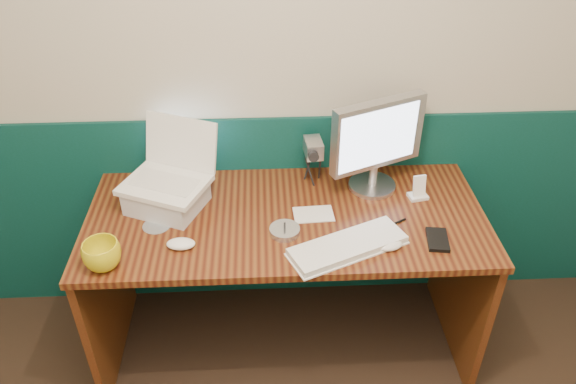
{
  "coord_description": "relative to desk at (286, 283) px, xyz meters",
  "views": [
    {
      "loc": [
        0.02,
        -0.4,
        2.12
      ],
      "look_at": [
        0.1,
        1.23,
        0.97
      ],
      "focal_mm": 35.0,
      "sensor_mm": 36.0,
      "label": 1
    }
  ],
  "objects": [
    {
      "name": "back_wall",
      "position": [
        -0.1,
        0.37,
        0.88
      ],
      "size": [
        3.5,
        0.04,
        2.5
      ],
      "primitive_type": "cube",
      "color": "#B8B19C",
      "rests_on": "ground"
    },
    {
      "name": "wainscot",
      "position": [
        -0.1,
        0.36,
        0.12
      ],
      "size": [
        3.48,
        0.02,
        1.0
      ],
      "primitive_type": "cube",
      "color": "#07352A",
      "rests_on": "ground"
    },
    {
      "name": "desk",
      "position": [
        0.0,
        0.0,
        0.0
      ],
      "size": [
        1.6,
        0.7,
        0.75
      ],
      "primitive_type": "cube",
      "color": "#3B140A",
      "rests_on": "ground"
    },
    {
      "name": "laptop_riser",
      "position": [
        -0.48,
        0.09,
        0.42
      ],
      "size": [
        0.35,
        0.33,
        0.1
      ],
      "primitive_type": "cube",
      "rotation": [
        0.0,
        0.0,
        -0.41
      ],
      "color": "silver",
      "rests_on": "desk"
    },
    {
      "name": "laptop",
      "position": [
        -0.48,
        0.09,
        0.6
      ],
      "size": [
        0.39,
        0.35,
        0.27
      ],
      "primitive_type": null,
      "rotation": [
        0.0,
        0.0,
        -0.41
      ],
      "color": "white",
      "rests_on": "laptop_riser"
    },
    {
      "name": "monitor",
      "position": [
        0.38,
        0.18,
        0.58
      ],
      "size": [
        0.42,
        0.27,
        0.41
      ],
      "primitive_type": null,
      "rotation": [
        0.0,
        0.0,
        0.42
      ],
      "color": "#B5B6BA",
      "rests_on": "desk"
    },
    {
      "name": "keyboard",
      "position": [
        0.22,
        -0.22,
        0.39
      ],
      "size": [
        0.46,
        0.31,
        0.03
      ],
      "primitive_type": "cube",
      "rotation": [
        0.0,
        0.0,
        0.42
      ],
      "color": "white",
      "rests_on": "desk"
    },
    {
      "name": "mouse_right",
      "position": [
        0.37,
        -0.22,
        0.39
      ],
      "size": [
        0.11,
        0.08,
        0.03
      ],
      "primitive_type": "ellipsoid",
      "rotation": [
        0.0,
        0.0,
        0.26
      ],
      "color": "white",
      "rests_on": "desk"
    },
    {
      "name": "mouse_left",
      "position": [
        -0.4,
        -0.18,
        0.39
      ],
      "size": [
        0.11,
        0.07,
        0.04
      ],
      "primitive_type": "ellipsoid",
      "rotation": [
        0.0,
        0.0,
        -0.04
      ],
      "color": "white",
      "rests_on": "desk"
    },
    {
      "name": "mug",
      "position": [
        -0.66,
        -0.27,
        0.43
      ],
      "size": [
        0.17,
        0.17,
        0.11
      ],
      "primitive_type": "imported",
      "rotation": [
        0.0,
        0.0,
        0.3
      ],
      "color": "gold",
      "rests_on": "desk"
    },
    {
      "name": "camcorder",
      "position": [
        0.13,
        0.24,
        0.47
      ],
      "size": [
        0.09,
        0.13,
        0.18
      ],
      "primitive_type": null,
      "rotation": [
        0.0,
        0.0,
        0.09
      ],
      "color": "#B1B0B5",
      "rests_on": "desk"
    },
    {
      "name": "cd_spindle",
      "position": [
        -0.01,
        -0.11,
        0.39
      ],
      "size": [
        0.12,
        0.12,
        0.02
      ],
      "primitive_type": "cylinder",
      "color": "#B5BCC6",
      "rests_on": "desk"
    },
    {
      "name": "cd_loose_a",
      "position": [
        -0.51,
        -0.04,
        0.38
      ],
      "size": [
        0.11,
        0.11,
        0.0
      ],
      "primitive_type": "cylinder",
      "color": "#B5BEC6",
      "rests_on": "desk"
    },
    {
      "name": "pen",
      "position": [
        0.4,
        -0.09,
        0.38
      ],
      "size": [
        0.14,
        0.08,
        0.01
      ],
      "primitive_type": "cylinder",
      "rotation": [
        0.0,
        1.57,
        0.5
      ],
      "color": "black",
      "rests_on": "desk"
    },
    {
      "name": "papers",
      "position": [
        0.11,
        -0.0,
        0.38
      ],
      "size": [
        0.16,
        0.11,
        0.0
      ],
      "primitive_type": "cube",
      "rotation": [
        0.0,
        0.0,
        0.05
      ],
      "color": "white",
      "rests_on": "desk"
    },
    {
      "name": "dock",
      "position": [
        0.56,
        0.1,
        0.38
      ],
      "size": [
        0.09,
        0.07,
        0.01
      ],
      "primitive_type": "cube",
      "rotation": [
        0.0,
        0.0,
        0.2
      ],
      "color": "white",
      "rests_on": "desk"
    },
    {
      "name": "music_player",
      "position": [
        0.56,
        0.1,
        0.44
      ],
      "size": [
        0.06,
        0.04,
        0.09
      ],
      "primitive_type": "cube",
      "rotation": [
        -0.17,
        0.0,
        0.2
      ],
      "color": "white",
      "rests_on": "dock"
    },
    {
      "name": "pda",
      "position": [
        0.56,
        -0.19,
        0.38
      ],
      "size": [
        0.1,
        0.14,
        0.02
      ],
      "primitive_type": "cube",
      "rotation": [
        0.0,
        0.0,
        -0.15
      ],
      "color": "black",
      "rests_on": "desk"
    }
  ]
}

